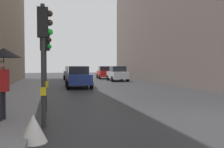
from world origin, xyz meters
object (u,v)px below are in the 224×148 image
at_px(car_dark_suv, 73,73).
at_px(car_blue_van, 78,77).
at_px(pedestrian_with_umbrella, 3,64).
at_px(car_red_sedan, 105,72).
at_px(traffic_light_near_left, 44,43).
at_px(warning_sign_triangle, 33,128).
at_px(traffic_light_near_right, 46,53).
at_px(car_silver_hatchback, 117,74).

distance_m(car_dark_suv, car_blue_van, 10.69).
bearing_deg(pedestrian_with_umbrella, car_red_sedan, 70.91).
xyz_separation_m(traffic_light_near_left, warning_sign_triangle, (-0.22, -1.32, -2.10)).
bearing_deg(car_red_sedan, pedestrian_with_umbrella, -109.09).
height_order(traffic_light_near_right, car_red_sedan, traffic_light_near_right).
xyz_separation_m(car_blue_van, car_silver_hatchback, (5.51, 7.61, 0.00)).
xyz_separation_m(pedestrian_with_umbrella, warning_sign_triangle, (0.97, -1.91, -1.52)).
distance_m(car_red_sedan, pedestrian_with_umbrella, 27.09).
xyz_separation_m(car_dark_suv, car_red_sedan, (4.73, 2.64, 0.00)).
bearing_deg(car_silver_hatchback, warning_sign_triangle, -110.52).
distance_m(traffic_light_near_right, car_dark_suv, 21.06).
bearing_deg(car_blue_van, car_dark_suv, 87.19).
bearing_deg(car_red_sedan, car_silver_hatchback, -87.34).
bearing_deg(traffic_light_near_left, warning_sign_triangle, -99.42).
bearing_deg(pedestrian_with_umbrella, traffic_light_near_left, -26.43).
height_order(car_blue_van, car_silver_hatchback, same).
relative_size(car_blue_van, car_red_sedan, 0.98).
xyz_separation_m(traffic_light_near_left, car_red_sedan, (7.67, 26.18, -1.55)).
relative_size(traffic_light_near_left, car_red_sedan, 0.81).
relative_size(car_dark_suv, car_silver_hatchback, 1.01).
height_order(car_red_sedan, pedestrian_with_umbrella, pedestrian_with_umbrella).
height_order(traffic_light_near_left, car_silver_hatchback, traffic_light_near_left).
xyz_separation_m(traffic_light_near_left, pedestrian_with_umbrella, (-1.19, 0.59, -0.59)).
relative_size(traffic_light_near_left, car_dark_suv, 0.82).
relative_size(car_red_sedan, car_silver_hatchback, 1.01).
height_order(car_dark_suv, car_blue_van, same).
height_order(car_blue_van, warning_sign_triangle, car_blue_van).
height_order(car_red_sedan, car_silver_hatchback, same).
bearing_deg(traffic_light_near_right, warning_sign_triangle, -93.07).
bearing_deg(traffic_light_near_left, car_silver_hatchback, 68.81).
relative_size(traffic_light_near_left, traffic_light_near_right, 1.06).
relative_size(car_dark_suv, pedestrian_with_umbrella, 2.01).
xyz_separation_m(traffic_light_near_left, car_dark_suv, (2.94, 23.54, -1.55)).
xyz_separation_m(traffic_light_near_left, car_silver_hatchback, (7.93, 20.47, -1.55)).
bearing_deg(car_red_sedan, traffic_light_near_right, -108.11).
height_order(car_dark_suv, car_red_sedan, same).
xyz_separation_m(traffic_light_near_right, pedestrian_with_umbrella, (-1.18, -2.14, -0.44)).
distance_m(car_blue_van, car_red_sedan, 14.32).
bearing_deg(car_silver_hatchback, car_blue_van, -125.94).
bearing_deg(traffic_light_near_left, traffic_light_near_right, 90.05).
bearing_deg(pedestrian_with_umbrella, car_silver_hatchback, 65.35).
bearing_deg(pedestrian_with_umbrella, traffic_light_near_right, 61.04).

